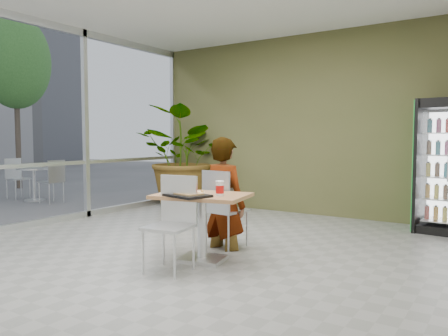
% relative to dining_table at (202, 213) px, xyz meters
% --- Properties ---
extents(ground, '(7.00, 7.00, 0.00)m').
position_rel_dining_table_xyz_m(ground, '(-0.29, -0.05, -0.54)').
color(ground, gray).
rests_on(ground, ground).
extents(room_envelope, '(6.00, 7.00, 3.20)m').
position_rel_dining_table_xyz_m(room_envelope, '(-0.29, -0.05, 1.06)').
color(room_envelope, silver).
rests_on(room_envelope, ground).
extents(storefront_frame, '(0.10, 7.00, 3.20)m').
position_rel_dining_table_xyz_m(storefront_frame, '(-3.29, -0.05, 1.06)').
color(storefront_frame, silver).
rests_on(storefront_frame, ground).
extents(dining_table, '(1.12, 0.89, 0.75)m').
position_rel_dining_table_xyz_m(dining_table, '(0.00, 0.00, 0.00)').
color(dining_table, '#AA7F49').
rests_on(dining_table, ground).
extents(chair_far, '(0.48, 0.48, 0.97)m').
position_rel_dining_table_xyz_m(chair_far, '(-0.13, 0.58, 0.03)').
color(chair_far, silver).
rests_on(chair_far, ground).
extents(chair_near, '(0.49, 0.49, 0.98)m').
position_rel_dining_table_xyz_m(chair_near, '(-0.06, -0.42, 0.04)').
color(chair_near, silver).
rests_on(chair_near, ground).
extents(seated_woman, '(0.66, 0.47, 1.68)m').
position_rel_dining_table_xyz_m(seated_woman, '(-0.11, 0.63, 0.00)').
color(seated_woman, black).
rests_on(seated_woman, ground).
extents(pizza_plate, '(0.34, 0.32, 0.03)m').
position_rel_dining_table_xyz_m(pizza_plate, '(-0.12, 0.01, 0.23)').
color(pizza_plate, white).
rests_on(pizza_plate, dining_table).
extents(soda_cup, '(0.09, 0.09, 0.16)m').
position_rel_dining_table_xyz_m(soda_cup, '(0.25, -0.02, 0.29)').
color(soda_cup, white).
rests_on(soda_cup, dining_table).
extents(napkin_stack, '(0.20, 0.20, 0.02)m').
position_rel_dining_table_xyz_m(napkin_stack, '(-0.30, -0.20, 0.22)').
color(napkin_stack, white).
rests_on(napkin_stack, dining_table).
extents(cafeteria_tray, '(0.52, 0.42, 0.03)m').
position_rel_dining_table_xyz_m(cafeteria_tray, '(0.00, -0.26, 0.23)').
color(cafeteria_tray, black).
rests_on(cafeteria_tray, dining_table).
extents(potted_plant, '(2.09, 1.91, 1.99)m').
position_rel_dining_table_xyz_m(potted_plant, '(-2.56, 2.97, 0.46)').
color(potted_plant, '#2C5C25').
rests_on(potted_plant, ground).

